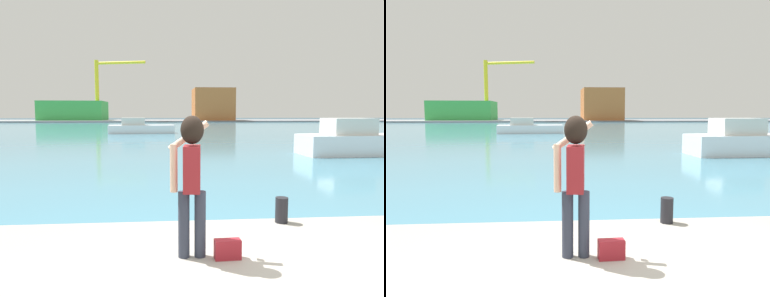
% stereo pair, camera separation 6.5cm
% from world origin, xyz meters
% --- Properties ---
extents(ground_plane, '(220.00, 220.00, 0.00)m').
position_xyz_m(ground_plane, '(0.00, 50.00, 0.00)').
color(ground_plane, '#334751').
extents(harbor_water, '(140.00, 100.00, 0.02)m').
position_xyz_m(harbor_water, '(0.00, 52.00, 0.01)').
color(harbor_water, teal).
rests_on(harbor_water, ground_plane).
extents(quay_promenade, '(14.00, 4.00, 0.49)m').
position_xyz_m(quay_promenade, '(0.00, 0.00, 0.25)').
color(quay_promenade, '#9E998E').
rests_on(quay_promenade, ground_plane).
extents(far_shore_dock, '(140.00, 20.00, 0.38)m').
position_xyz_m(far_shore_dock, '(0.00, 92.00, 0.19)').
color(far_shore_dock, gray).
rests_on(far_shore_dock, ground_plane).
extents(person_photographer, '(0.53, 0.56, 1.74)m').
position_xyz_m(person_photographer, '(-0.88, 0.56, 1.56)').
color(person_photographer, '#2D3342').
rests_on(person_photographer, quay_promenade).
extents(handbag, '(0.33, 0.15, 0.24)m').
position_xyz_m(handbag, '(-0.44, 0.45, 0.61)').
color(handbag, maroon).
rests_on(handbag, quay_promenade).
extents(harbor_bollard, '(0.20, 0.20, 0.41)m').
position_xyz_m(harbor_bollard, '(0.70, 1.78, 0.70)').
color(harbor_bollard, black).
rests_on(harbor_bollard, quay_promenade).
extents(boat_moored, '(7.36, 2.73, 1.73)m').
position_xyz_m(boat_moored, '(-3.76, 35.73, 0.64)').
color(boat_moored, white).
rests_on(boat_moored, harbor_water).
extents(boat_moored_2, '(6.75, 2.61, 1.97)m').
position_xyz_m(boat_moored_2, '(9.42, 14.43, 0.74)').
color(boat_moored_2, white).
rests_on(boat_moored_2, harbor_water).
extents(warehouse_left, '(16.48, 11.40, 5.07)m').
position_xyz_m(warehouse_left, '(-25.05, 93.14, 2.92)').
color(warehouse_left, green).
rests_on(warehouse_left, far_shore_dock).
extents(warehouse_right, '(10.35, 11.03, 8.33)m').
position_xyz_m(warehouse_right, '(12.07, 89.28, 4.55)').
color(warehouse_right, '#B26633').
rests_on(warehouse_right, far_shore_dock).
extents(port_crane, '(13.15, 4.02, 15.39)m').
position_xyz_m(port_crane, '(-16.22, 88.44, 10.09)').
color(port_crane, yellow).
rests_on(port_crane, far_shore_dock).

